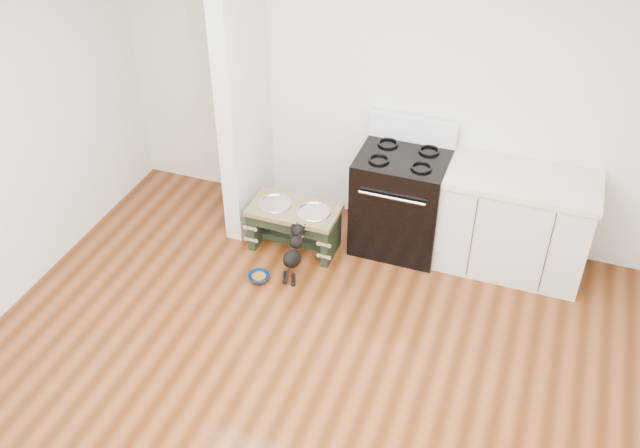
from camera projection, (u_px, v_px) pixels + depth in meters
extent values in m
plane|color=#47220C|center=(282.00, 415.00, 4.94)|extent=(5.00, 5.00, 0.00)
plane|color=silver|center=(389.00, 87.00, 6.03)|extent=(5.00, 0.00, 5.00)
plane|color=white|center=(264.00, 45.00, 3.33)|extent=(5.00, 5.00, 0.00)
cube|color=silver|center=(243.00, 86.00, 6.04)|extent=(0.15, 0.80, 2.70)
cube|color=black|center=(401.00, 201.00, 6.23)|extent=(0.76, 0.65, 0.92)
cube|color=black|center=(391.00, 227.00, 6.03)|extent=(0.58, 0.02, 0.50)
cylinder|color=silver|center=(392.00, 198.00, 5.81)|extent=(0.56, 0.02, 0.02)
cube|color=white|center=(413.00, 129.00, 6.09)|extent=(0.76, 0.08, 0.22)
torus|color=black|center=(379.00, 159.00, 5.89)|extent=(0.18, 0.18, 0.02)
torus|color=black|center=(422.00, 167.00, 5.79)|extent=(0.18, 0.18, 0.02)
torus|color=black|center=(388.00, 143.00, 6.10)|extent=(0.18, 0.18, 0.02)
torus|color=black|center=(429.00, 150.00, 6.00)|extent=(0.18, 0.18, 0.02)
cube|color=silver|center=(514.00, 225.00, 6.00)|extent=(1.20, 0.60, 0.86)
cube|color=beige|center=(523.00, 180.00, 5.73)|extent=(1.24, 0.64, 0.05)
cube|color=black|center=(502.00, 278.00, 6.03)|extent=(1.20, 0.06, 0.10)
cube|color=black|center=(259.00, 222.00, 6.43)|extent=(0.06, 0.38, 0.39)
cube|color=black|center=(331.00, 238.00, 6.24)|extent=(0.06, 0.38, 0.39)
cube|color=black|center=(287.00, 228.00, 6.12)|extent=(0.62, 0.03, 0.10)
cube|color=black|center=(295.00, 241.00, 6.41)|extent=(0.62, 0.06, 0.06)
cube|color=brown|center=(294.00, 210.00, 6.21)|extent=(0.78, 0.42, 0.04)
cylinder|color=silver|center=(275.00, 206.00, 6.26)|extent=(0.27, 0.27, 0.05)
cylinder|color=silver|center=(314.00, 214.00, 6.16)|extent=(0.27, 0.27, 0.05)
torus|color=silver|center=(275.00, 203.00, 6.24)|extent=(0.30, 0.30, 0.02)
torus|color=silver|center=(314.00, 212.00, 6.14)|extent=(0.30, 0.30, 0.02)
cylinder|color=black|center=(285.00, 277.00, 6.02)|extent=(0.03, 0.03, 0.12)
cylinder|color=black|center=(294.00, 279.00, 6.00)|extent=(0.03, 0.03, 0.12)
sphere|color=black|center=(285.00, 282.00, 6.04)|extent=(0.04, 0.04, 0.04)
sphere|color=black|center=(293.00, 284.00, 6.02)|extent=(0.04, 0.04, 0.04)
ellipsoid|color=black|center=(292.00, 259.00, 5.98)|extent=(0.14, 0.32, 0.28)
sphere|color=black|center=(296.00, 241.00, 5.99)|extent=(0.13, 0.13, 0.13)
sphere|color=black|center=(298.00, 230.00, 5.97)|extent=(0.11, 0.11, 0.11)
sphere|color=black|center=(297.00, 225.00, 6.03)|extent=(0.04, 0.04, 0.04)
sphere|color=black|center=(305.00, 226.00, 6.01)|extent=(0.04, 0.04, 0.04)
cylinder|color=black|center=(287.00, 276.00, 5.94)|extent=(0.02, 0.09, 0.10)
torus|color=#CD3C74|center=(297.00, 236.00, 5.98)|extent=(0.11, 0.07, 0.10)
imported|color=navy|center=(259.00, 277.00, 6.07)|extent=(0.20, 0.20, 0.06)
cylinder|color=brown|center=(259.00, 277.00, 6.07)|extent=(0.12, 0.12, 0.02)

